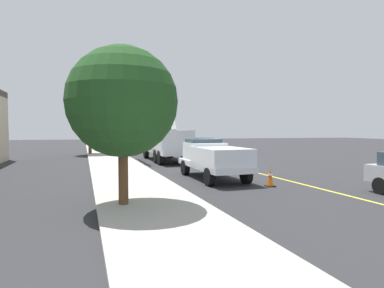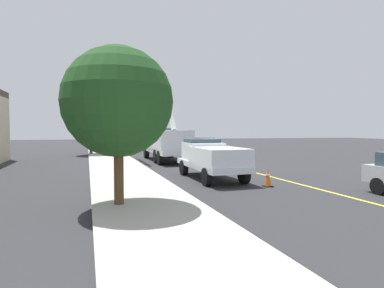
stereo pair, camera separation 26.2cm
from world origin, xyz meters
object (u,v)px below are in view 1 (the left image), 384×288
object	(u,v)px
service_pickup_truck	(213,158)
traffic_signal_mast	(121,91)
passing_minivan	(201,144)
traffic_cone_mid_front	(175,152)
utility_bucket_truck	(165,141)
traffic_cone_leading	(270,177)

from	to	relation	value
service_pickup_truck	traffic_signal_mast	size ratio (longest dim) A/B	0.67
passing_minivan	traffic_cone_mid_front	bearing A→B (deg)	132.45
utility_bucket_truck	traffic_signal_mast	bearing A→B (deg)	53.43
utility_bucket_truck	service_pickup_truck	xyz separation A→B (m)	(-10.18, -1.00, -0.48)
traffic_cone_mid_front	traffic_signal_mast	size ratio (longest dim) A/B	0.10
traffic_cone_leading	traffic_cone_mid_front	xyz separation A→B (m)	(17.19, 1.27, 0.01)
passing_minivan	traffic_cone_mid_front	distance (m)	4.65
service_pickup_truck	traffic_cone_mid_front	bearing A→B (deg)	-2.46
passing_minivan	traffic_cone_leading	distance (m)	20.42
utility_bucket_truck	traffic_cone_mid_front	world-z (taller)	utility_bucket_truck
passing_minivan	traffic_cone_leading	world-z (taller)	passing_minivan
traffic_cone_leading	traffic_signal_mast	bearing A→B (deg)	22.45
utility_bucket_truck	service_pickup_truck	world-z (taller)	utility_bucket_truck
traffic_signal_mast	traffic_cone_leading	bearing A→B (deg)	-157.55
service_pickup_truck	traffic_cone_leading	size ratio (longest dim) A/B	6.78
traffic_cone_mid_front	service_pickup_truck	bearing A→B (deg)	177.54
service_pickup_truck	traffic_cone_leading	xyz separation A→B (m)	(-2.66, -1.89, -0.70)
utility_bucket_truck	traffic_signal_mast	distance (m)	6.13
service_pickup_truck	traffic_cone_leading	distance (m)	3.34
service_pickup_truck	traffic_signal_mast	xyz separation A→B (m)	(12.76, 4.48, 4.82)
traffic_cone_leading	traffic_signal_mast	distance (m)	17.57
traffic_cone_leading	traffic_cone_mid_front	world-z (taller)	traffic_cone_mid_front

